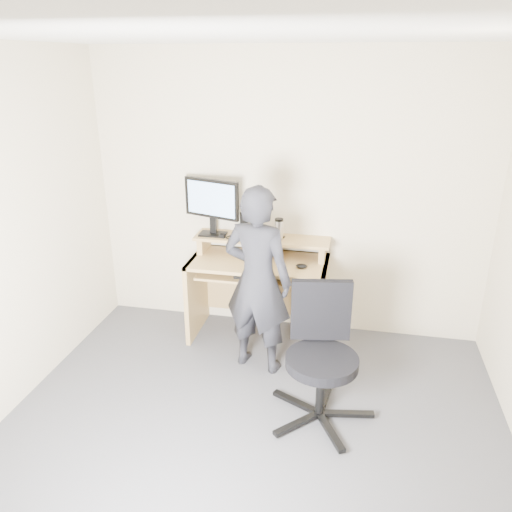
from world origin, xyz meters
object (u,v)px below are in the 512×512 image
(monitor, at_px, (212,202))
(person, at_px, (258,281))
(office_chair, at_px, (321,349))
(desk, at_px, (260,278))

(monitor, xyz_separation_m, person, (0.53, -0.58, -0.45))
(monitor, height_order, office_chair, monitor)
(monitor, height_order, person, person)
(desk, distance_m, office_chair, 1.21)
(desk, bearing_deg, person, -81.17)
(desk, xyz_separation_m, office_chair, (0.63, -1.04, -0.03))
(desk, height_order, office_chair, office_chair)
(person, bearing_deg, monitor, -35.06)
(office_chair, xyz_separation_m, person, (-0.55, 0.50, 0.25))
(desk, bearing_deg, office_chair, -58.57)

